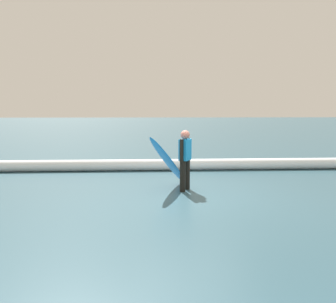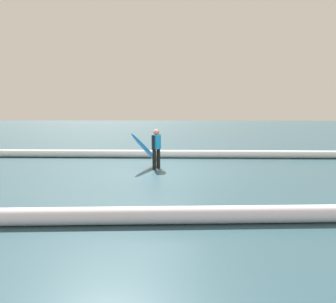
% 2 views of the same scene
% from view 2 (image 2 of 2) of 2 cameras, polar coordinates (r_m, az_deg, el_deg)
% --- Properties ---
extents(ground_plane, '(161.07, 161.07, 0.00)m').
position_cam_2_polar(ground_plane, '(10.92, -1.63, -3.70)').
color(ground_plane, '#294955').
extents(surfer, '(0.34, 0.55, 1.47)m').
position_cam_2_polar(surfer, '(11.27, -2.19, 0.89)').
color(surfer, black).
rests_on(surfer, ground_plane).
extents(surfboard, '(1.15, 1.62, 1.38)m').
position_cam_2_polar(surfboard, '(11.53, -4.01, 0.26)').
color(surfboard, '#268CE5').
rests_on(surfboard, ground_plane).
extents(wave_crest_foreground, '(23.87, 0.55, 0.36)m').
position_cam_2_polar(wave_crest_foreground, '(14.18, -0.61, -0.45)').
color(wave_crest_foreground, white).
rests_on(wave_crest_foreground, ground_plane).
extents(wave_crest_midground, '(23.57, 1.98, 0.33)m').
position_cam_2_polar(wave_crest_midground, '(6.27, 20.86, -10.82)').
color(wave_crest_midground, white).
rests_on(wave_crest_midground, ground_plane).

